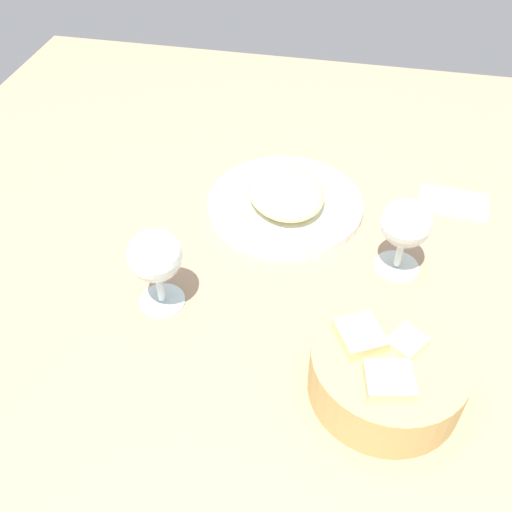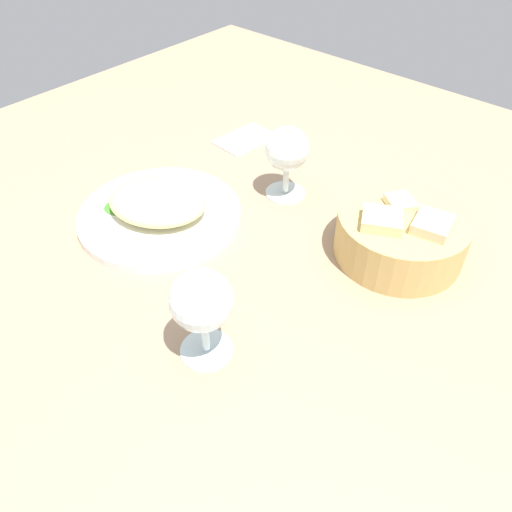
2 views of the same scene
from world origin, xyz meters
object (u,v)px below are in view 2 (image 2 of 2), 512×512
(bread_basket, at_px, (401,234))
(folded_napkin, at_px, (245,138))
(plate, at_px, (160,215))
(wine_glass_near, at_px, (202,304))
(wine_glass_far, at_px, (287,152))

(bread_basket, distance_m, folded_napkin, 0.40)
(bread_basket, bearing_deg, plate, -151.63)
(wine_glass_near, bearing_deg, plate, 151.00)
(plate, bearing_deg, folded_napkin, 103.93)
(wine_glass_far, xyz_separation_m, folded_napkin, (-0.17, 0.09, -0.07))
(plate, distance_m, folded_napkin, 0.28)
(wine_glass_far, height_order, folded_napkin, wine_glass_far)
(plate, xyz_separation_m, wine_glass_far, (0.10, 0.18, 0.07))
(wine_glass_near, height_order, wine_glass_far, wine_glass_near)
(bread_basket, height_order, wine_glass_near, wine_glass_near)
(wine_glass_far, bearing_deg, bread_basket, -2.83)
(wine_glass_near, bearing_deg, folded_napkin, 127.16)
(wine_glass_near, relative_size, folded_napkin, 1.12)
(wine_glass_far, bearing_deg, folded_napkin, 153.00)
(wine_glass_far, relative_size, folded_napkin, 1.09)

